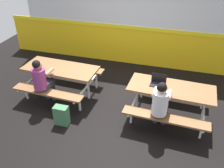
{
  "coord_description": "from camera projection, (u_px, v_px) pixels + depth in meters",
  "views": [
    {
      "loc": [
        1.3,
        -4.29,
        3.49
      ],
      "look_at": [
        0.0,
        0.21,
        0.55
      ],
      "focal_mm": 38.91,
      "sensor_mm": 36.0,
      "label": 1
    }
  ],
  "objects": [
    {
      "name": "picnic_table_right",
      "position": [
        170.0,
        94.0,
        5.15
      ],
      "size": [
        1.82,
        1.63,
        0.74
      ],
      "color": "brown",
      "rests_on": "ground"
    },
    {
      "name": "laptop_dark",
      "position": [
        158.0,
        82.0,
        5.14
      ],
      "size": [
        0.33,
        0.24,
        0.22
      ],
      "color": "black",
      "rests_on": "picnic_table_right"
    },
    {
      "name": "picnic_table_left",
      "position": [
        61.0,
        74.0,
        5.9
      ],
      "size": [
        1.82,
        1.63,
        0.74
      ],
      "color": "brown",
      "rests_on": "ground"
    },
    {
      "name": "student_further",
      "position": [
        160.0,
        103.0,
        4.67
      ],
      "size": [
        0.37,
        0.53,
        1.21
      ],
      "color": "#2D2D38",
      "rests_on": "ground"
    },
    {
      "name": "backpack_dark",
      "position": [
        62.0,
        115.0,
        5.11
      ],
      "size": [
        0.3,
        0.22,
        0.44
      ],
      "color": "#3F724C",
      "rests_on": "ground"
    },
    {
      "name": "student_nearer",
      "position": [
        42.0,
        79.0,
        5.42
      ],
      "size": [
        0.37,
        0.53,
        1.21
      ],
      "color": "#2D2D38",
      "rests_on": "ground"
    },
    {
      "name": "ground_plane",
      "position": [
        109.0,
        109.0,
        5.66
      ],
      "size": [
        10.0,
        10.0,
        0.02
      ],
      "primitive_type": "cube",
      "color": "black"
    },
    {
      "name": "accent_backdrop",
      "position": [
        134.0,
        24.0,
        6.99
      ],
      "size": [
        8.0,
        0.14,
        2.6
      ],
      "color": "yellow",
      "rests_on": "ground"
    }
  ]
}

